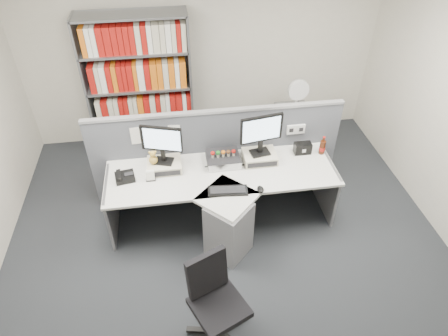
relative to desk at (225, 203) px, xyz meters
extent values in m
plane|color=#2C2F34|center=(0.00, -0.60, -0.46)|extent=(5.50, 5.50, 0.00)
cube|color=beige|center=(0.00, 2.15, 0.89)|extent=(5.00, 0.04, 2.70)
cube|color=white|center=(0.00, -0.60, 2.24)|extent=(5.00, 5.50, 0.04)
cube|color=#565961|center=(0.00, 0.65, 0.17)|extent=(3.00, 0.05, 1.25)
cube|color=#A4A4A9|center=(0.00, 0.65, 0.80)|extent=(3.00, 0.07, 0.03)
cube|color=white|center=(0.95, 0.62, 0.49)|extent=(0.22, 0.04, 0.12)
cube|color=white|center=(-0.90, 0.63, 0.59)|extent=(0.16, 0.00, 0.22)
cube|color=white|center=(-0.50, 0.63, 0.59)|extent=(0.16, 0.00, 0.22)
cube|color=white|center=(0.70, 0.63, 0.59)|extent=(0.16, 0.00, 0.22)
cube|color=silver|center=(0.00, 0.22, 0.25)|extent=(2.60, 0.80, 0.03)
cube|color=silver|center=(0.00, -0.18, 0.25)|extent=(0.74, 0.74, 0.03)
cube|color=gray|center=(0.00, -0.30, -0.11)|extent=(0.57, 0.57, 0.69)
cube|color=gray|center=(-1.28, 0.22, -0.10)|extent=(0.03, 0.70, 0.72)
cube|color=gray|center=(1.28, 0.22, -0.10)|extent=(0.03, 0.70, 0.72)
cube|color=gray|center=(0.00, 0.58, -0.11)|extent=(2.50, 0.02, 0.45)
cube|color=beige|center=(-0.63, 0.38, 0.31)|extent=(0.38, 0.30, 0.10)
cube|color=black|center=(-0.63, 0.23, 0.31)|extent=(0.34, 0.01, 0.06)
cube|color=beige|center=(0.47, 0.38, 0.31)|extent=(0.38, 0.30, 0.10)
cube|color=black|center=(0.47, 0.23, 0.31)|extent=(0.34, 0.01, 0.06)
cube|color=black|center=(-0.63, 0.38, 0.37)|extent=(0.23, 0.20, 0.02)
cube|color=black|center=(-0.63, 0.38, 0.45)|extent=(0.05, 0.04, 0.16)
cube|color=black|center=(-0.63, 0.38, 0.68)|extent=(0.44, 0.17, 0.30)
cube|color=#C6E4FE|center=(-0.63, 0.37, 0.68)|extent=(0.39, 0.13, 0.25)
cube|color=black|center=(0.47, 0.38, 0.37)|extent=(0.24, 0.19, 0.02)
cube|color=black|center=(0.47, 0.38, 0.46)|extent=(0.05, 0.04, 0.18)
cube|color=black|center=(0.47, 0.38, 0.70)|extent=(0.49, 0.12, 0.32)
cube|color=#C6E4FE|center=(0.46, 0.37, 0.70)|extent=(0.43, 0.08, 0.27)
cube|color=black|center=(0.04, 0.40, 0.31)|extent=(0.38, 0.33, 0.10)
cube|color=silver|center=(0.04, 0.24, 0.31)|extent=(0.38, 0.01, 0.09)
cylinder|color=beige|center=(-0.08, 0.38, 0.38)|extent=(0.03, 0.03, 0.03)
sphere|color=#A5140F|center=(-0.08, 0.38, 0.42)|extent=(0.05, 0.05, 0.05)
cylinder|color=beige|center=(-0.02, 0.38, 0.38)|extent=(0.03, 0.03, 0.03)
sphere|color=#19721E|center=(-0.02, 0.38, 0.42)|extent=(0.05, 0.05, 0.05)
cylinder|color=beige|center=(0.04, 0.38, 0.38)|extent=(0.03, 0.03, 0.03)
sphere|color=orange|center=(0.04, 0.38, 0.42)|extent=(0.05, 0.05, 0.05)
cylinder|color=beige|center=(0.10, 0.38, 0.38)|extent=(0.03, 0.03, 0.03)
sphere|color=#593319|center=(0.10, 0.38, 0.42)|extent=(0.05, 0.05, 0.05)
cylinder|color=beige|center=(0.16, 0.38, 0.38)|extent=(0.03, 0.03, 0.03)
sphere|color=#A5140F|center=(0.16, 0.38, 0.42)|extent=(0.05, 0.05, 0.05)
cube|color=black|center=(0.02, -0.10, 0.28)|extent=(0.43, 0.20, 0.02)
cube|color=black|center=(0.02, -0.10, 0.29)|extent=(0.38, 0.15, 0.01)
ellipsoid|color=black|center=(0.36, -0.14, 0.29)|extent=(0.07, 0.11, 0.04)
cube|color=black|center=(-1.07, 0.27, 0.29)|extent=(0.24, 0.22, 0.06)
cube|color=black|center=(-1.13, 0.26, 0.34)|extent=(0.07, 0.17, 0.03)
cube|color=black|center=(-1.03, 0.27, 0.33)|extent=(0.10, 0.07, 0.01)
cube|color=black|center=(-0.79, 0.21, 0.27)|extent=(0.10, 0.06, 0.02)
cube|color=white|center=(-0.79, 0.19, 0.34)|extent=(0.09, 0.04, 0.10)
cube|color=white|center=(-0.79, 0.23, 0.34)|extent=(0.09, 0.04, 0.10)
sphere|color=gold|center=(-0.75, 0.37, 0.41)|extent=(0.10, 0.10, 0.10)
sphere|color=gold|center=(-0.75, 0.37, 0.50)|extent=(0.07, 0.07, 0.07)
sphere|color=gold|center=(-0.78, 0.37, 0.52)|extent=(0.03, 0.03, 0.03)
sphere|color=gold|center=(-0.72, 0.37, 0.52)|extent=(0.03, 0.03, 0.03)
cube|color=black|center=(1.00, 0.45, 0.33)|extent=(0.20, 0.11, 0.13)
cylinder|color=#3F190A|center=(1.23, 0.41, 0.35)|extent=(0.07, 0.07, 0.17)
cylinder|color=#A5140F|center=(1.23, 0.41, 0.33)|extent=(0.07, 0.07, 0.05)
cylinder|color=#3F190A|center=(1.23, 0.41, 0.46)|extent=(0.03, 0.03, 0.05)
cylinder|color=#A5140F|center=(1.23, 0.41, 0.49)|extent=(0.03, 0.03, 0.01)
cube|color=slate|center=(-1.59, 1.85, 0.54)|extent=(0.03, 0.40, 2.00)
cube|color=slate|center=(-0.21, 1.85, 0.54)|extent=(0.03, 0.40, 2.00)
cube|color=slate|center=(-0.90, 2.04, 0.54)|extent=(1.40, 0.02, 2.00)
cube|color=slate|center=(-0.90, 1.85, -0.44)|extent=(1.38, 0.40, 0.03)
cube|color=slate|center=(-0.90, 1.85, 0.06)|extent=(1.38, 0.40, 0.03)
cube|color=slate|center=(-0.90, 1.85, 0.56)|extent=(1.38, 0.40, 0.03)
cube|color=slate|center=(-0.90, 1.85, 1.06)|extent=(1.38, 0.40, 0.03)
cube|color=slate|center=(-0.90, 1.85, 1.52)|extent=(1.38, 0.40, 0.03)
cube|color=#A5140F|center=(-0.90, 1.82, -0.24)|extent=(1.24, 0.28, 0.36)
cube|color=orange|center=(-0.90, 1.82, 0.26)|extent=(1.24, 0.28, 0.36)
cube|color=beige|center=(-0.90, 1.82, 0.76)|extent=(1.24, 0.28, 0.36)
cube|color=white|center=(-0.90, 1.82, 1.26)|extent=(1.24, 0.28, 0.36)
cube|color=slate|center=(1.20, 1.40, -0.11)|extent=(0.45, 0.60, 0.70)
cube|color=black|center=(1.20, 1.10, 0.06)|extent=(0.40, 0.02, 0.28)
cube|color=black|center=(1.20, 1.10, -0.26)|extent=(0.40, 0.02, 0.28)
cylinder|color=white|center=(1.20, 1.40, 0.26)|extent=(0.17, 0.17, 0.03)
cylinder|color=white|center=(1.20, 1.40, 0.36)|extent=(0.03, 0.03, 0.17)
cylinder|color=white|center=(1.20, 1.38, 0.59)|extent=(0.29, 0.07, 0.29)
cylinder|color=silver|center=(1.20, 1.41, 0.59)|extent=(0.29, 0.06, 0.29)
cylinder|color=silver|center=(-0.24, -1.28, -0.22)|extent=(0.05, 0.05, 0.38)
cube|color=black|center=(-0.24, -1.28, -0.01)|extent=(0.58, 0.58, 0.07)
cube|color=black|center=(-0.32, -1.10, 0.26)|extent=(0.39, 0.25, 0.44)
cube|color=black|center=(-0.08, -1.21, -0.41)|extent=(0.28, 0.16, 0.04)
cylinder|color=black|center=(0.02, -1.16, -0.43)|extent=(0.05, 0.05, 0.03)
cube|color=black|center=(-0.26, -1.11, -0.41)|extent=(0.08, 0.29, 0.04)
cylinder|color=black|center=(-0.27, -1.00, -0.43)|extent=(0.05, 0.05, 0.03)
cube|color=black|center=(-0.40, -1.24, -0.41)|extent=(0.29, 0.11, 0.04)
cylinder|color=black|center=(-0.52, -1.22, -0.43)|extent=(0.05, 0.05, 0.03)
camera|label=1|loc=(-0.48, -3.22, 3.16)|focal=32.21mm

